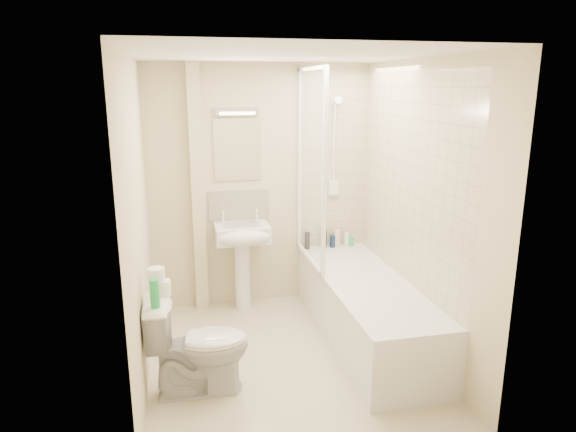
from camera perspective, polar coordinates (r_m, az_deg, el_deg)
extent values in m
plane|color=beige|center=(4.39, -0.13, -15.55)|extent=(2.50, 2.50, 0.00)
cube|color=beige|center=(5.13, -3.11, 3.22)|extent=(2.20, 0.02, 2.40)
cube|color=beige|center=(3.86, -16.31, -1.09)|extent=(0.02, 2.50, 2.40)
cube|color=beige|center=(4.30, 14.35, 0.59)|extent=(0.02, 2.50, 2.40)
cube|color=white|center=(3.81, -0.15, 17.52)|extent=(2.20, 2.50, 0.02)
cube|color=beige|center=(5.25, 5.02, 5.94)|extent=(0.70, 0.01, 1.75)
cube|color=beige|center=(4.42, 13.24, 4.02)|extent=(0.01, 2.10, 1.75)
cube|color=beige|center=(5.01, -10.01, 2.75)|extent=(0.12, 0.12, 2.40)
cube|color=beige|center=(5.13, -5.48, 1.22)|extent=(0.60, 0.02, 0.30)
cube|color=white|center=(5.03, -5.63, 7.33)|extent=(0.46, 0.01, 0.60)
cube|color=silver|center=(4.98, -5.70, 11.53)|extent=(0.42, 0.07, 0.07)
cube|color=white|center=(4.63, 8.58, -10.22)|extent=(0.70, 2.10, 0.55)
cube|color=white|center=(4.55, 8.68, -7.70)|extent=(0.56, 1.96, 0.05)
cube|color=white|center=(4.74, 2.54, 5.36)|extent=(0.01, 0.90, 1.80)
cube|color=white|center=(5.15, 1.31, 6.10)|extent=(0.04, 0.04, 1.80)
cube|color=white|center=(4.31, 4.08, 4.44)|extent=(0.04, 0.04, 1.80)
cube|color=white|center=(4.68, 2.67, 16.06)|extent=(0.04, 0.90, 0.04)
cube|color=white|center=(4.95, 2.43, -4.75)|extent=(0.04, 0.90, 0.03)
cylinder|color=white|center=(5.21, 5.12, 7.26)|extent=(0.02, 0.02, 0.90)
cylinder|color=white|center=(5.29, 5.02, 2.42)|extent=(0.05, 0.05, 0.02)
cylinder|color=white|center=(5.18, 5.24, 12.20)|extent=(0.05, 0.05, 0.02)
cylinder|color=white|center=(5.12, 5.47, 12.51)|extent=(0.08, 0.11, 0.11)
cube|color=white|center=(5.27, 5.05, 3.15)|extent=(0.10, 0.05, 0.14)
cylinder|color=white|center=(5.18, 5.01, 7.77)|extent=(0.01, 0.13, 0.84)
cylinder|color=white|center=(5.18, -5.08, -6.54)|extent=(0.15, 0.15, 0.70)
cube|color=white|center=(5.00, -5.15, -1.86)|extent=(0.52, 0.40, 0.16)
ellipsoid|color=white|center=(4.84, -4.89, -2.41)|extent=(0.52, 0.22, 0.16)
cube|color=silver|center=(4.99, -5.17, -1.20)|extent=(0.36, 0.26, 0.04)
cylinder|color=white|center=(5.06, -7.25, -0.21)|extent=(0.03, 0.03, 0.10)
cylinder|color=white|center=(5.10, -3.45, -0.01)|extent=(0.03, 0.03, 0.10)
sphere|color=white|center=(5.05, -7.27, 0.39)|extent=(0.04, 0.04, 0.04)
sphere|color=white|center=(5.08, -3.46, 0.59)|extent=(0.04, 0.04, 0.04)
cylinder|color=black|center=(5.28, 2.15, -2.74)|extent=(0.05, 0.05, 0.18)
cylinder|color=black|center=(5.32, 4.02, -2.51)|extent=(0.06, 0.06, 0.20)
cylinder|color=navy|center=(5.36, 4.97, -2.81)|extent=(0.06, 0.06, 0.13)
cylinder|color=beige|center=(5.36, 5.46, -2.47)|extent=(0.06, 0.06, 0.19)
cylinder|color=white|center=(5.40, 6.53, -2.60)|extent=(0.05, 0.05, 0.15)
cylinder|color=green|center=(5.42, 6.99, -2.85)|extent=(0.07, 0.07, 0.09)
imported|color=white|center=(3.88, -9.92, -13.93)|extent=(0.48, 0.76, 0.73)
cylinder|color=white|center=(3.80, -13.66, -7.74)|extent=(0.10, 0.10, 0.11)
cylinder|color=white|center=(3.76, -14.42, -6.33)|extent=(0.12, 0.12, 0.10)
cylinder|color=green|center=(3.59, -14.60, -8.33)|extent=(0.06, 0.06, 0.20)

